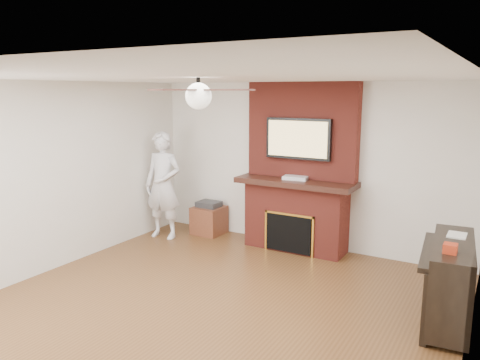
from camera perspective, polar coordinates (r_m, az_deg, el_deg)
The scene contains 12 objects.
room_shell at distance 4.81m, azimuth -4.87°, elevation -2.70°, with size 5.36×5.86×2.86m.
fireplace at distance 7.05m, azimuth 7.10°, elevation -0.50°, with size 1.78×0.64×2.50m.
tv at distance 6.91m, azimuth 7.09°, elevation 5.02°, with size 1.00×0.08×0.60m.
ceiling_fan at distance 4.67m, azimuth -5.09°, elevation 10.30°, with size 1.21×1.21×0.31m.
person at distance 7.65m, azimuth -9.36°, elevation -0.63°, with size 0.64×0.42×1.74m, color silver.
side_table at distance 7.90m, azimuth -3.80°, elevation -4.73°, with size 0.48×0.48×0.55m.
piano at distance 5.35m, azimuth 24.22°, elevation -11.05°, with size 0.60×1.36×0.96m.
cable_box at distance 6.94m, azimuth 6.77°, elevation 0.26°, with size 0.35×0.20×0.05m, color silver.
candle_orange at distance 7.21m, azimuth 4.77°, elevation -7.89°, with size 0.06×0.06×0.12m, color orange.
candle_green at distance 7.14m, azimuth 5.75°, elevation -8.24°, with size 0.07×0.07×0.09m, color #378535.
candle_cream at distance 7.08m, azimuth 6.41°, elevation -8.30°, with size 0.08×0.08×0.11m, color #FFF9CA.
candle_blue at distance 7.05m, azimuth 7.79°, elevation -8.59°, with size 0.06×0.06×0.07m, color #374FA5.
Camera 1 is at (2.69, -3.82, 2.38)m, focal length 35.00 mm.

